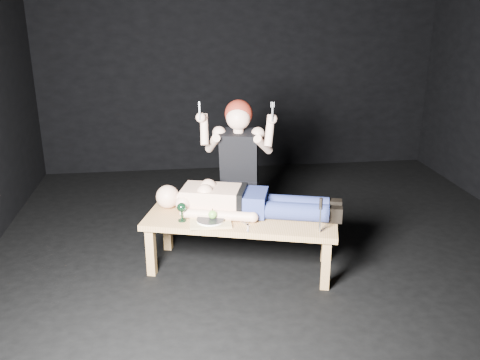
{
  "coord_description": "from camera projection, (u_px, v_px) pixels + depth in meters",
  "views": [
    {
      "loc": [
        -0.83,
        -4.0,
        2.09
      ],
      "look_at": [
        -0.34,
        -0.18,
        0.75
      ],
      "focal_mm": 38.48,
      "sensor_mm": 36.0,
      "label": 1
    }
  ],
  "objects": [
    {
      "name": "goblet",
      "position": [
        182.0,
        212.0,
        4.04
      ],
      "size": [
        0.09,
        0.09,
        0.15
      ],
      "primitive_type": null,
      "rotation": [
        0.0,
        0.0,
        -0.28
      ],
      "color": "black",
      "rests_on": "table"
    },
    {
      "name": "carving_knife",
      "position": [
        320.0,
        215.0,
        3.82
      ],
      "size": [
        0.04,
        0.05,
        0.27
      ],
      "primitive_type": null,
      "rotation": [
        0.0,
        0.0,
        -0.28
      ],
      "color": "#B2B2B7",
      "rests_on": "table"
    },
    {
      "name": "knife_flat",
      "position": [
        248.0,
        228.0,
        3.94
      ],
      "size": [
        0.04,
        0.16,
        0.01
      ],
      "primitive_type": "cube",
      "rotation": [
        0.0,
        0.0,
        -0.14
      ],
      "color": "#B2B2B7",
      "rests_on": "table"
    },
    {
      "name": "plate",
      "position": [
        210.0,
        220.0,
        4.01
      ],
      "size": [
        0.22,
        0.22,
        0.02
      ],
      "primitive_type": "cylinder",
      "rotation": [
        0.0,
        0.0,
        -0.03
      ],
      "color": "white",
      "rests_on": "serving_tray"
    },
    {
      "name": "apple",
      "position": [
        213.0,
        214.0,
        4.01
      ],
      "size": [
        0.07,
        0.07,
        0.07
      ],
      "primitive_type": "sphere",
      "color": "green",
      "rests_on": "plate"
    },
    {
      "name": "kneeling_woman",
      "position": [
        240.0,
        168.0,
        4.63
      ],
      "size": [
        0.87,
        0.94,
        1.35
      ],
      "primitive_type": null,
      "rotation": [
        0.0,
        0.0,
        -0.22
      ],
      "color": "black",
      "rests_on": "ground"
    },
    {
      "name": "back_wall",
      "position": [
        240.0,
        52.0,
        6.38
      ],
      "size": [
        5.0,
        0.0,
        5.0
      ],
      "primitive_type": "plane",
      "rotation": [
        1.57,
        0.0,
        0.0
      ],
      "color": "black",
      "rests_on": "ground"
    },
    {
      "name": "lying_man",
      "position": [
        248.0,
        199.0,
        4.17
      ],
      "size": [
        1.53,
        0.84,
        0.25
      ],
      "primitive_type": null,
      "rotation": [
        0.0,
        0.0,
        -0.28
      ],
      "color": "#D6A587",
      "rests_on": "table"
    },
    {
      "name": "table",
      "position": [
        241.0,
        242.0,
        4.21
      ],
      "size": [
        1.63,
        0.98,
        0.45
      ],
      "primitive_type": "cube",
      "rotation": [
        0.0,
        0.0,
        -0.28
      ],
      "color": "tan",
      "rests_on": "ground"
    },
    {
      "name": "spoon_flat",
      "position": [
        244.0,
        223.0,
        4.02
      ],
      "size": [
        0.09,
        0.15,
        0.01
      ],
      "primitive_type": "cube",
      "rotation": [
        0.0,
        0.0,
        0.52
      ],
      "color": "#B2B2B7",
      "rests_on": "table"
    },
    {
      "name": "ground",
      "position": [
        276.0,
        252.0,
        4.53
      ],
      "size": [
        5.0,
        5.0,
        0.0
      ],
      "primitive_type": "plane",
      "color": "black",
      "rests_on": "ground"
    },
    {
      "name": "fork_flat",
      "position": [
        192.0,
        222.0,
        4.03
      ],
      "size": [
        0.03,
        0.16,
        0.01
      ],
      "primitive_type": "cube",
      "rotation": [
        0.0,
        0.0,
        -0.07
      ],
      "color": "#B2B2B7",
      "rests_on": "table"
    },
    {
      "name": "serving_tray",
      "position": [
        210.0,
        222.0,
        4.01
      ],
      "size": [
        0.33,
        0.24,
        0.02
      ],
      "primitive_type": "cube",
      "rotation": [
        0.0,
        0.0,
        -0.03
      ],
      "color": "tan",
      "rests_on": "table"
    }
  ]
}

